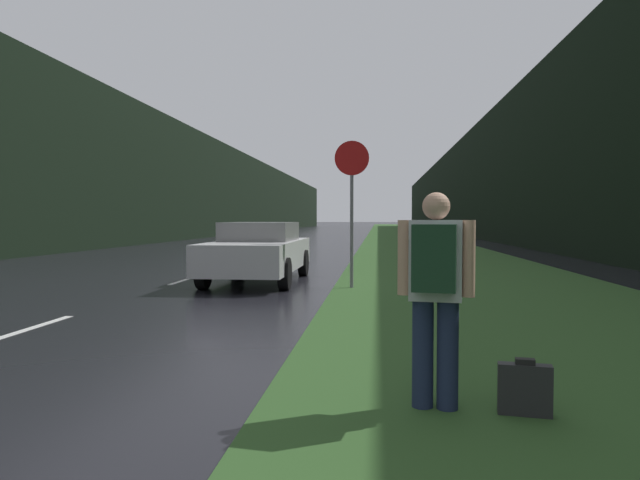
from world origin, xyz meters
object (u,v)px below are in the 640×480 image
(stop_sign, at_px, (352,198))
(suitcase, at_px, (525,390))
(car_passing_near, at_px, (259,251))
(hitchhiker_with_backpack, at_px, (435,286))

(stop_sign, bearing_deg, suitcase, -78.08)
(stop_sign, relative_size, car_passing_near, 0.65)
(hitchhiker_with_backpack, bearing_deg, stop_sign, 106.42)
(hitchhiker_with_backpack, relative_size, car_passing_near, 0.35)
(suitcase, bearing_deg, car_passing_near, 122.71)
(stop_sign, bearing_deg, hitchhiker_with_backpack, -82.71)
(suitcase, xyz_separation_m, car_passing_near, (-3.72, 8.53, 0.50))
(stop_sign, xyz_separation_m, suitcase, (1.57, -7.44, -1.65))
(hitchhiker_with_backpack, distance_m, car_passing_near, 9.03)
(hitchhiker_with_backpack, distance_m, suitcase, 0.96)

